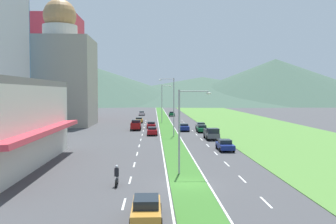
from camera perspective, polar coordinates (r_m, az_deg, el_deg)
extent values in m
plane|color=#424244|center=(32.88, 3.11, -10.92)|extent=(600.00, 600.00, 0.00)
cube|color=#387028|center=(92.16, -0.38, -1.91)|extent=(3.20, 240.00, 0.06)
cube|color=#518438|center=(95.08, 12.13, -1.83)|extent=(24.00, 240.00, 0.06)
cube|color=silver|center=(27.49, -6.73, -13.73)|extent=(0.16, 2.80, 0.01)
cube|color=silver|center=(34.46, -5.78, -10.27)|extent=(0.16, 2.80, 0.01)
cube|color=silver|center=(41.53, -5.16, -7.98)|extent=(0.16, 2.80, 0.01)
cube|color=silver|center=(48.64, -4.72, -6.36)|extent=(0.16, 2.80, 0.01)
cube|color=silver|center=(55.79, -4.40, -5.16)|extent=(0.16, 2.80, 0.01)
cube|color=silver|center=(62.96, -4.16, -4.22)|extent=(0.16, 2.80, 0.01)
cube|color=silver|center=(70.14, -3.96, -3.48)|extent=(0.16, 2.80, 0.01)
cube|color=silver|center=(77.33, -3.80, -2.88)|extent=(0.16, 2.80, 0.01)
cube|color=silver|center=(84.53, -3.67, -2.38)|extent=(0.16, 2.80, 0.01)
cube|color=silver|center=(91.74, -3.56, -1.95)|extent=(0.16, 2.80, 0.01)
cube|color=silver|center=(98.95, -3.46, -1.59)|extent=(0.16, 2.80, 0.01)
cube|color=silver|center=(106.16, -3.38, -1.28)|extent=(0.16, 2.80, 0.01)
cube|color=silver|center=(28.58, 14.70, -13.15)|extent=(0.16, 2.80, 0.01)
cube|color=silver|center=(35.34, 11.23, -9.98)|extent=(0.16, 2.80, 0.01)
cube|color=silver|center=(42.26, 8.92, -7.82)|extent=(0.16, 2.80, 0.01)
cube|color=silver|center=(49.27, 7.28, -6.26)|extent=(0.16, 2.80, 0.01)
cube|color=silver|center=(56.34, 6.06, -5.08)|extent=(0.16, 2.80, 0.01)
cube|color=silver|center=(63.44, 5.12, -4.17)|extent=(0.16, 2.80, 0.01)
cube|color=silver|center=(70.57, 4.36, -3.44)|extent=(0.16, 2.80, 0.01)
cube|color=silver|center=(77.73, 3.75, -2.85)|extent=(0.16, 2.80, 0.01)
cube|color=silver|center=(84.89, 3.24, -2.35)|extent=(0.16, 2.80, 0.01)
cube|color=silver|center=(92.07, 2.81, -1.93)|extent=(0.16, 2.80, 0.01)
cube|color=silver|center=(99.25, 2.44, -1.58)|extent=(0.16, 2.80, 0.01)
cube|color=silver|center=(106.45, 2.12, -1.27)|extent=(0.16, 2.80, 0.01)
cube|color=silver|center=(92.12, -1.47, -1.93)|extent=(0.16, 240.00, 0.01)
cube|color=silver|center=(92.23, 0.71, -1.92)|extent=(0.16, 240.00, 0.01)
cube|color=#D83847|center=(40.93, -18.88, -2.82)|extent=(2.82, 24.27, 0.64)
cube|color=#9E9384|center=(93.41, -16.01, 4.38)|extent=(15.34, 15.34, 20.71)
cylinder|color=beige|center=(94.47, -16.12, 11.61)|extent=(8.11, 8.11, 3.09)
sphere|color=#B27F4C|center=(95.14, -16.15, 13.91)|extent=(7.72, 7.72, 7.72)
cube|color=#D83847|center=(113.02, -16.75, 6.36)|extent=(14.18, 14.18, 29.60)
cone|color=#3D5647|center=(277.71, -11.90, 4.13)|extent=(168.55, 168.55, 27.43)
cone|color=#3D5647|center=(310.65, 5.30, 3.42)|extent=(239.99, 239.99, 20.64)
cone|color=#3D5647|center=(290.69, 16.03, 4.55)|extent=(170.28, 170.28, 32.82)
cylinder|color=#99999E|center=(36.07, 1.71, -3.09)|extent=(0.18, 0.18, 8.17)
cylinder|color=#99999E|center=(35.96, 3.97, 3.17)|extent=(2.82, 0.17, 0.10)
ellipsoid|color=silver|center=(36.10, 6.20, 2.84)|extent=(0.56, 0.28, 0.20)
cylinder|color=#99999E|center=(67.15, 0.89, 0.72)|extent=(0.18, 0.18, 10.49)
cylinder|color=#99999E|center=(67.11, -0.14, 5.07)|extent=(2.41, 0.15, 0.10)
ellipsoid|color=silver|center=(67.10, -1.17, 4.90)|extent=(0.56, 0.28, 0.20)
cylinder|color=#99999E|center=(98.27, -0.94, 1.25)|extent=(0.18, 0.18, 9.84)
cylinder|color=#99999E|center=(98.33, -0.27, 4.03)|extent=(2.32, 0.20, 0.10)
ellipsoid|color=silver|center=(98.43, 0.40, 3.91)|extent=(0.56, 0.28, 0.20)
cube|color=#0C5128|center=(74.65, 5.18, -2.62)|extent=(1.81, 4.15, 0.61)
cube|color=black|center=(74.76, 5.16, -2.17)|extent=(1.56, 1.83, 0.53)
cylinder|color=black|center=(73.53, 5.98, -2.94)|extent=(0.22, 0.64, 0.64)
cylinder|color=black|center=(73.30, 4.63, -2.96)|extent=(0.22, 0.64, 0.64)
cylinder|color=black|center=(76.06, 5.70, -2.75)|extent=(0.22, 0.64, 0.64)
cylinder|color=black|center=(75.84, 4.40, -2.76)|extent=(0.22, 0.64, 0.64)
cube|color=navy|center=(51.75, 8.68, -5.12)|extent=(1.88, 4.57, 0.62)
cube|color=black|center=(51.85, 8.65, -4.46)|extent=(1.62, 2.01, 0.54)
cylinder|color=black|center=(50.60, 9.99, -5.67)|extent=(0.22, 0.64, 0.64)
cylinder|color=black|center=(50.25, 7.97, -5.72)|extent=(0.22, 0.64, 0.64)
cylinder|color=black|center=(53.34, 9.34, -5.22)|extent=(0.22, 0.64, 0.64)
cylinder|color=black|center=(53.01, 7.42, -5.26)|extent=(0.22, 0.64, 0.64)
cube|color=slate|center=(79.45, 5.02, -2.23)|extent=(1.78, 4.57, 0.75)
cube|color=black|center=(79.58, 5.01, -1.78)|extent=(1.53, 2.01, 0.47)
cylinder|color=black|center=(78.21, 5.77, -2.59)|extent=(0.22, 0.64, 0.64)
cylinder|color=black|center=(77.99, 4.53, -2.60)|extent=(0.22, 0.64, 0.64)
cylinder|color=black|center=(81.00, 5.49, -2.39)|extent=(0.22, 0.64, 0.64)
cylinder|color=black|center=(80.79, 4.29, -2.40)|extent=(0.22, 0.64, 0.64)
cube|color=#C6842D|center=(23.87, -3.32, -14.71)|extent=(1.75, 4.59, 0.66)
cube|color=black|center=(23.52, -3.33, -13.45)|extent=(1.51, 2.02, 0.54)
cylinder|color=black|center=(25.35, -5.22, -14.43)|extent=(0.22, 0.64, 0.64)
cylinder|color=black|center=(25.32, -1.29, -14.44)|extent=(0.22, 0.64, 0.64)
cylinder|color=black|center=(22.66, -5.61, -16.58)|extent=(0.22, 0.64, 0.64)
cylinder|color=black|center=(22.62, -1.16, -16.59)|extent=(0.22, 0.64, 0.64)
cube|color=#0C5128|center=(124.62, 0.59, -0.32)|extent=(1.74, 4.14, 0.75)
cube|color=black|center=(124.75, 0.59, -0.04)|extent=(1.50, 1.82, 0.46)
cylinder|color=black|center=(123.41, 1.01, -0.53)|extent=(0.22, 0.64, 0.64)
cylinder|color=black|center=(123.32, 0.23, -0.53)|extent=(0.22, 0.64, 0.64)
cylinder|color=black|center=(125.97, 0.94, -0.46)|extent=(0.22, 0.64, 0.64)
cylinder|color=black|center=(125.88, 0.18, -0.46)|extent=(0.22, 0.64, 0.64)
cube|color=#B2B2B7|center=(129.21, -4.01, -0.23)|extent=(1.84, 4.47, 0.69)
cube|color=black|center=(129.00, -4.01, 0.02)|extent=(1.58, 1.96, 0.43)
cylinder|color=black|center=(130.64, -4.37, -0.35)|extent=(0.22, 0.64, 0.64)
cylinder|color=black|center=(130.59, -3.60, -0.34)|extent=(0.22, 0.64, 0.64)
cylinder|color=black|center=(127.88, -4.42, -0.42)|extent=(0.22, 0.64, 0.64)
cylinder|color=black|center=(127.82, -3.63, -0.42)|extent=(0.22, 0.64, 0.64)
cube|color=maroon|center=(69.61, -2.41, -2.95)|extent=(1.79, 4.29, 0.76)
cube|color=black|center=(69.38, -2.41, -2.48)|extent=(1.54, 1.89, 0.44)
cylinder|color=black|center=(70.98, -3.10, -3.15)|extent=(0.22, 0.64, 0.64)
cylinder|color=black|center=(70.97, -1.71, -3.14)|extent=(0.22, 0.64, 0.64)
cylinder|color=black|center=(68.33, -3.13, -3.38)|extent=(0.22, 0.64, 0.64)
cylinder|color=black|center=(68.33, -1.69, -3.38)|extent=(0.22, 0.64, 0.64)
cube|color=#C6842D|center=(97.65, -4.42, -1.27)|extent=(1.86, 4.02, 0.68)
cube|color=black|center=(97.45, -4.42, -0.96)|extent=(1.60, 1.77, 0.42)
cylinder|color=black|center=(98.96, -4.90, -1.41)|extent=(0.22, 0.64, 0.64)
cylinder|color=black|center=(98.89, -3.87, -1.41)|extent=(0.22, 0.64, 0.64)
cylinder|color=black|center=(96.48, -4.97, -1.53)|extent=(0.22, 0.64, 0.64)
cylinder|color=black|center=(96.41, -3.91, -1.53)|extent=(0.22, 0.64, 0.64)
cube|color=navy|center=(77.15, 2.45, -2.38)|extent=(1.89, 4.78, 0.74)
cube|color=black|center=(77.29, 2.43, -1.94)|extent=(1.63, 2.11, 0.40)
cylinder|color=black|center=(75.80, 3.22, -2.76)|extent=(0.22, 0.64, 0.64)
cylinder|color=black|center=(75.65, 1.85, -2.76)|extent=(0.22, 0.64, 0.64)
cylinder|color=black|center=(78.74, 3.02, -2.54)|extent=(0.22, 0.64, 0.64)
cylinder|color=black|center=(78.59, 1.70, -2.55)|extent=(0.22, 0.64, 0.64)
cube|color=maroon|center=(83.07, -2.57, -2.04)|extent=(1.87, 4.20, 0.60)
cube|color=black|center=(82.86, -2.57, -1.67)|extent=(1.61, 1.85, 0.50)
cylinder|color=black|center=(84.41, -3.18, -2.17)|extent=(0.22, 0.64, 0.64)
cylinder|color=black|center=(84.40, -1.96, -2.17)|extent=(0.22, 0.64, 0.64)
cylinder|color=black|center=(81.81, -3.21, -2.33)|extent=(0.22, 0.64, 0.64)
cylinder|color=black|center=(81.80, -1.95, -2.33)|extent=(0.22, 0.64, 0.64)
cube|color=maroon|center=(79.37, -4.92, -2.15)|extent=(2.00, 5.40, 0.80)
cube|color=black|center=(80.89, -4.87, -1.49)|extent=(1.84, 2.00, 0.80)
cube|color=maroon|center=(78.27, -5.64, -1.77)|extent=(0.10, 3.20, 0.44)
cube|color=maroon|center=(78.18, -4.27, -1.77)|extent=(0.10, 3.20, 0.44)
cube|color=maroon|center=(76.67, -5.01, -1.87)|extent=(1.84, 0.10, 0.44)
cylinder|color=black|center=(81.06, -5.54, -2.33)|extent=(0.26, 0.80, 0.80)
cylinder|color=black|center=(80.98, -4.18, -2.33)|extent=(0.26, 0.80, 0.80)
cylinder|color=black|center=(77.84, -5.68, -2.55)|extent=(0.26, 0.80, 0.80)
cylinder|color=black|center=(77.75, -4.26, -2.55)|extent=(0.26, 0.80, 0.80)
cube|color=#515459|center=(63.83, 6.62, -3.42)|extent=(2.00, 5.40, 0.80)
cube|color=black|center=(62.18, 6.85, -2.85)|extent=(1.84, 2.00, 0.80)
cube|color=#515459|center=(65.00, 7.30, -2.76)|extent=(0.10, 3.20, 0.44)
cube|color=#515459|center=(64.71, 5.65, -2.77)|extent=(0.10, 3.20, 0.44)
cube|color=#515459|center=(66.37, 6.27, -2.63)|extent=(1.84, 0.10, 0.44)
cylinder|color=black|center=(62.45, 7.72, -3.94)|extent=(0.26, 0.80, 0.80)
cylinder|color=black|center=(62.15, 5.97, -3.96)|extent=(0.26, 0.80, 0.80)
cylinder|color=black|center=(65.62, 7.23, -3.60)|extent=(0.26, 0.80, 0.80)
cylinder|color=black|center=(65.33, 5.57, -3.62)|extent=(0.26, 0.80, 0.80)
cylinder|color=black|center=(33.17, -7.68, -10.29)|extent=(0.10, 0.60, 0.60)
cylinder|color=black|center=(31.81, -7.92, -10.87)|extent=(0.12, 0.60, 0.60)
cube|color=black|center=(32.45, -7.80, -10.27)|extent=(0.20, 1.12, 0.25)
ellipsoid|color=black|center=(32.56, -7.77, -9.58)|extent=(0.24, 0.44, 0.24)
cube|color=black|center=(32.19, -7.83, -9.06)|extent=(0.36, 0.28, 0.70)
sphere|color=silver|center=(32.15, -7.83, -8.22)|extent=(0.26, 0.26, 0.26)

